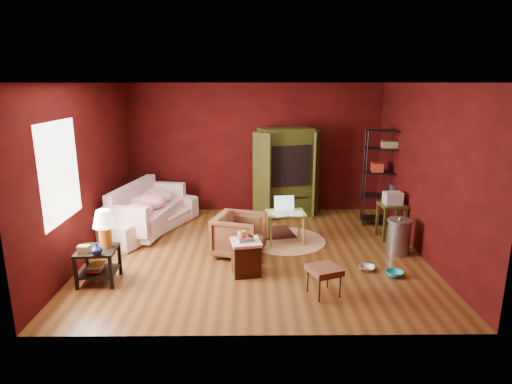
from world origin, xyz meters
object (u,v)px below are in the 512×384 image
sofa (147,209)px  wire_shelving (388,173)px  hamper (246,257)px  laptop_desk (285,215)px  tv_armoire (286,171)px  side_table (101,239)px  armchair (239,233)px

sofa → wire_shelving: (4.73, 0.40, 0.60)m
hamper → laptop_desk: (0.69, 1.28, 0.24)m
tv_armoire → side_table: bearing=-147.3°
hamper → wire_shelving: 3.73m
hamper → laptop_desk: bearing=61.9°
armchair → side_table: (-1.94, -0.93, 0.25)m
wire_shelving → sofa: bearing=-167.8°
hamper → wire_shelving: wire_shelving is taller
sofa → laptop_desk: sofa is taller
sofa → armchair: 2.18m
armchair → laptop_desk: (0.81, 0.57, 0.13)m
tv_armoire → hamper: bearing=-120.1°
hamper → tv_armoire: tv_armoire is taller
sofa → side_table: size_ratio=2.18×
sofa → tv_armoire: tv_armoire is taller
tv_armoire → armchair: bearing=-127.6°
side_table → wire_shelving: (4.87, 2.54, 0.42)m
sofa → hamper: size_ratio=3.84×
side_table → tv_armoire: size_ratio=0.56×
armchair → hamper: size_ratio=1.29×
side_table → tv_armoire: bearing=47.3°
sofa → side_table: side_table is taller
tv_armoire → wire_shelving: (2.00, -0.58, 0.07)m
hamper → tv_armoire: (0.81, 2.91, 0.71)m
armchair → laptop_desk: bearing=-38.0°
sofa → tv_armoire: bearing=-46.1°
hamper → tv_armoire: bearing=74.5°
side_table → hamper: side_table is taller
armchair → tv_armoire: (0.93, 2.19, 0.60)m
tv_armoire → wire_shelving: wire_shelving is taller
tv_armoire → wire_shelving: 2.08m
laptop_desk → wire_shelving: size_ratio=0.43×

